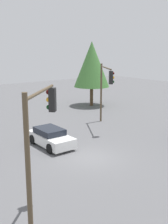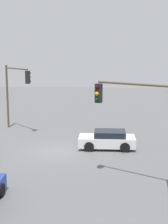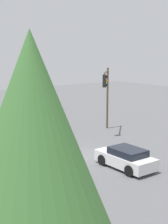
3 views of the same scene
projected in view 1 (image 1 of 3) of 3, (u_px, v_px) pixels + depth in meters
name	position (u px, v px, depth m)	size (l,w,h in m)	color
ground_plane	(90.00, 158.00, 18.41)	(80.00, 80.00, 0.00)	#5B5B5E
sedan_white	(51.00, 137.00, 20.49)	(4.05, 1.91, 1.32)	silver
traffic_signal_main	(105.00, 84.00, 24.88)	(4.02, 2.53, 5.60)	brown
traffic_signal_cross	(40.00, 133.00, 10.53)	(2.80, 2.80, 5.69)	brown
tree_corner	(92.00, 64.00, 33.96)	(4.34, 4.34, 7.82)	#4C3823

